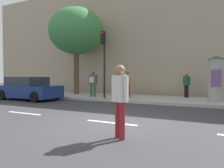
{
  "coord_description": "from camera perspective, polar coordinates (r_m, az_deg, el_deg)",
  "views": [
    {
      "loc": [
        3.21,
        -6.27,
        1.53
      ],
      "look_at": [
        -0.99,
        2.0,
        1.18
      ],
      "focal_mm": 35.05,
      "sensor_mm": 36.0,
      "label": 1
    }
  ],
  "objects": [
    {
      "name": "traffic_light",
      "position": [
        13.24,
        -2.23,
        7.99
      ],
      "size": [
        0.24,
        0.45,
        4.03
      ],
      "color": "black",
      "rests_on": "sidewalk_curb"
    },
    {
      "name": "lane_markings",
      "position": [
        7.21,
        -0.17,
        -10.05
      ],
      "size": [
        25.8,
        0.16,
        0.01
      ],
      "color": "silver",
      "rests_on": "ground_plane"
    },
    {
      "name": "poster_column",
      "position": [
        13.1,
        25.58,
        1.41
      ],
      "size": [
        0.93,
        0.93,
        2.47
      ],
      "color": "#9E9B93",
      "rests_on": "sidewalk_curb"
    },
    {
      "name": "sidewalk_curb",
      "position": [
        13.73,
        13.28,
        -3.98
      ],
      "size": [
        36.0,
        4.0,
        0.15
      ],
      "primitive_type": "cube",
      "color": "#B2ADA3",
      "rests_on": "ground_plane"
    },
    {
      "name": "building_backdrop",
      "position": [
        18.79,
        17.07,
        11.19
      ],
      "size": [
        36.0,
        5.0,
        9.02
      ],
      "primitive_type": "cube",
      "color": "tan",
      "rests_on": "ground_plane"
    },
    {
      "name": "pedestrian_in_light_jacket",
      "position": [
        14.36,
        -5.01,
        0.65
      ],
      "size": [
        0.65,
        0.43,
        1.67
      ],
      "color": "#1E5938",
      "rests_on": "sidewalk_curb"
    },
    {
      "name": "pedestrian_in_dark_shirt",
      "position": [
        12.77,
        3.41,
        -0.07
      ],
      "size": [
        0.51,
        0.51,
        1.5
      ],
      "color": "navy",
      "rests_on": "sidewalk_curb"
    },
    {
      "name": "pedestrian_with_backpack",
      "position": [
        14.72,
        4.09,
        0.59
      ],
      "size": [
        0.64,
        0.4,
        1.65
      ],
      "color": "maroon",
      "rests_on": "sidewalk_curb"
    },
    {
      "name": "pedestrian_tallest",
      "position": [
        14.69,
        18.87,
        0.21
      ],
      "size": [
        0.49,
        0.49,
        1.56
      ],
      "color": "black",
      "rests_on": "sidewalk_curb"
    },
    {
      "name": "ground_plane",
      "position": [
        7.21,
        -0.17,
        -10.08
      ],
      "size": [
        80.0,
        80.0,
        0.0
      ],
      "primitive_type": "plane",
      "color": "#38383A"
    },
    {
      "name": "street_tree",
      "position": [
        17.27,
        -9.33,
        13.38
      ],
      "size": [
        4.15,
        4.15,
        6.54
      ],
      "color": "brown",
      "rests_on": "sidewalk_curb"
    },
    {
      "name": "pedestrian_with_bag",
      "position": [
        5.27,
        2.11,
        -3.03
      ],
      "size": [
        0.5,
        0.42,
        1.79
      ],
      "color": "maroon",
      "rests_on": "ground_plane"
    },
    {
      "name": "parked_car_silver",
      "position": [
        14.89,
        -20.89,
        -1.16
      ],
      "size": [
        4.15,
        2.05,
        1.46
      ],
      "color": "navy",
      "rests_on": "ground_plane"
    }
  ]
}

